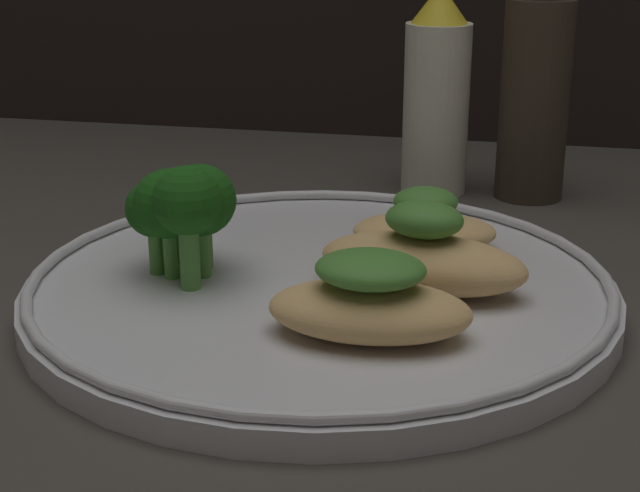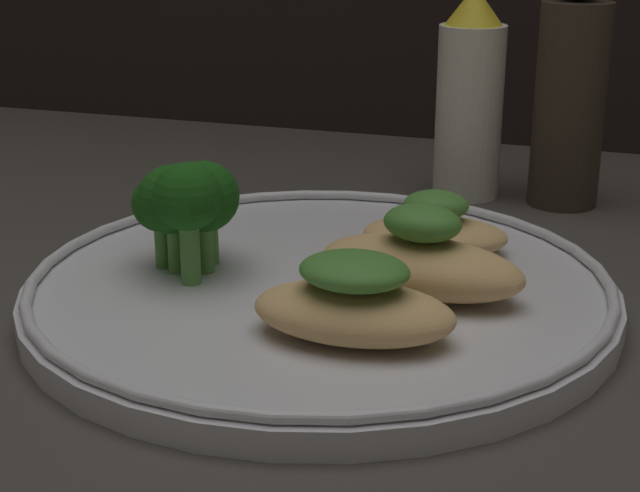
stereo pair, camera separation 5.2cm
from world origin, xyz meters
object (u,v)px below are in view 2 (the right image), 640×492
(sauce_bottle, at_px, (470,98))
(broccoli_bunch, at_px, (187,200))
(plate, at_px, (320,288))
(pepper_grinder, at_px, (570,95))

(sauce_bottle, bearing_deg, broccoli_bunch, -114.59)
(broccoli_bunch, xyz_separation_m, sauce_bottle, (0.11, 0.24, 0.02))
(plate, bearing_deg, sauce_bottle, 81.01)
(plate, xyz_separation_m, broccoli_bunch, (-0.07, -0.01, 0.04))
(broccoli_bunch, distance_m, pepper_grinder, 0.30)
(broccoli_bunch, bearing_deg, plate, 5.77)
(plate, height_order, pepper_grinder, pepper_grinder)
(sauce_bottle, bearing_deg, plate, -98.99)
(sauce_bottle, relative_size, pepper_grinder, 0.87)
(plate, bearing_deg, pepper_grinder, 65.33)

